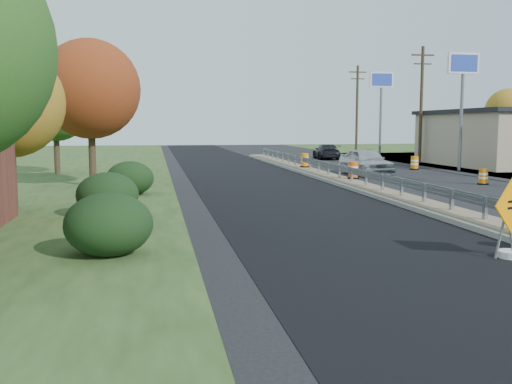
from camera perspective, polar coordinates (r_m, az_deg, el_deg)
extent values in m
plane|color=black|center=(22.25, 16.44, -1.55)|extent=(140.00, 140.00, 0.00)
cube|color=black|center=(30.36, 0.41, 0.87)|extent=(7.20, 120.00, 0.01)
cube|color=gray|center=(29.56, 9.54, 0.78)|extent=(1.60, 55.00, 0.18)
cube|color=brown|center=(29.55, 9.54, 1.01)|extent=(1.25, 55.00, 0.05)
cube|color=silver|center=(18.72, 21.95, -1.49)|extent=(0.10, 0.15, 0.70)
cube|color=silver|center=(20.43, 18.99, -0.72)|extent=(0.10, 0.15, 0.70)
cube|color=silver|center=(22.18, 16.49, -0.07)|extent=(0.10, 0.15, 0.70)
cube|color=silver|center=(23.98, 14.36, 0.48)|extent=(0.10, 0.15, 0.70)
cube|color=silver|center=(25.80, 12.53, 0.96)|extent=(0.10, 0.15, 0.70)
cube|color=silver|center=(27.65, 10.94, 1.37)|extent=(0.10, 0.15, 0.70)
cube|color=silver|center=(29.52, 9.56, 1.73)|extent=(0.10, 0.15, 0.70)
cube|color=silver|center=(31.40, 8.34, 2.04)|extent=(0.10, 0.15, 0.70)
cube|color=silver|center=(33.30, 7.25, 2.32)|extent=(0.10, 0.15, 0.70)
cube|color=silver|center=(35.21, 6.29, 2.57)|extent=(0.10, 0.15, 0.70)
cube|color=silver|center=(37.13, 5.42, 2.79)|extent=(0.10, 0.15, 0.70)
cube|color=silver|center=(39.05, 4.64, 2.99)|extent=(0.10, 0.15, 0.70)
cube|color=silver|center=(40.99, 3.93, 3.17)|extent=(0.10, 0.15, 0.70)
cube|color=silver|center=(42.93, 3.28, 3.33)|extent=(0.10, 0.15, 0.70)
cube|color=silver|center=(44.87, 2.69, 3.48)|extent=(0.10, 0.15, 0.70)
cube|color=silver|center=(46.82, 2.15, 3.62)|extent=(0.10, 0.15, 0.70)
cube|color=silver|center=(48.78, 1.66, 3.74)|extent=(0.10, 0.15, 0.70)
cube|color=silver|center=(50.73, 1.20, 3.86)|extent=(0.10, 0.15, 0.70)
cube|color=silver|center=(52.69, 0.77, 3.96)|extent=(0.10, 0.15, 0.70)
cube|color=silver|center=(30.44, 8.93, 2.27)|extent=(0.04, 46.00, 0.34)
cube|color=silver|center=(30.45, 8.93, 2.12)|extent=(0.06, 46.00, 0.03)
cube|color=silver|center=(30.43, 8.94, 2.42)|extent=(0.06, 46.00, 0.03)
cube|color=black|center=(45.38, 18.92, 4.46)|extent=(0.08, 7.20, 2.20)
cylinder|color=slate|center=(41.11, 19.82, 6.74)|extent=(0.22, 0.22, 6.80)
cube|color=white|center=(41.31, 20.03, 12.01)|extent=(2.20, 0.25, 1.40)
cube|color=#263FB2|center=(41.31, 20.03, 12.01)|extent=(1.90, 0.30, 1.10)
cylinder|color=slate|center=(53.72, 12.34, 6.87)|extent=(0.22, 0.22, 6.80)
cube|color=white|center=(53.87, 12.44, 10.92)|extent=(2.20, 0.25, 1.40)
cube|color=#263FB2|center=(53.87, 12.44, 10.92)|extent=(1.90, 0.30, 1.10)
cylinder|color=#473523|center=(48.68, 16.19, 8.33)|extent=(0.26, 0.26, 9.40)
cube|color=#473523|center=(48.97, 16.34, 13.01)|extent=(1.90, 0.12, 0.12)
cube|color=#473523|center=(48.90, 16.32, 12.20)|extent=(1.50, 0.10, 0.10)
cylinder|color=#473523|center=(62.49, 10.06, 8.07)|extent=(0.26, 0.26, 9.40)
cube|color=#473523|center=(62.72, 10.14, 11.72)|extent=(1.90, 0.12, 0.12)
cube|color=#473523|center=(62.67, 10.12, 11.09)|extent=(1.50, 0.10, 0.10)
ellipsoid|color=black|center=(13.94, -14.51, -3.13)|extent=(2.09, 2.09, 1.52)
ellipsoid|color=black|center=(19.90, -14.63, -0.24)|extent=(2.09, 2.09, 1.52)
ellipsoid|color=black|center=(25.83, -12.49, 1.37)|extent=(2.09, 2.09, 1.52)
cylinder|color=#473523|center=(22.36, -23.25, 1.62)|extent=(0.36, 0.36, 2.64)
sphere|color=#AE8125|center=(22.31, -23.56, 8.23)|extent=(3.96, 3.96, 3.96)
cylinder|color=#473523|center=(29.90, -16.06, 3.68)|extent=(0.36, 0.36, 3.30)
sphere|color=brown|center=(29.91, -16.26, 9.86)|extent=(4.95, 4.95, 4.95)
cylinder|color=#473523|center=(38.23, -19.29, 3.83)|extent=(0.36, 0.36, 2.86)
sphere|color=#234B19|center=(38.21, -19.46, 8.02)|extent=(4.29, 4.29, 4.29)
cylinder|color=#473523|center=(64.60, 23.78, 4.75)|extent=(0.36, 0.36, 3.08)
sphere|color=#AE8125|center=(64.60, 23.91, 7.42)|extent=(4.62, 4.62, 4.62)
cylinder|color=white|center=(14.64, 24.15, -5.72)|extent=(0.60, 0.60, 0.17)
cube|color=slate|center=(14.39, 23.24, -4.05)|extent=(0.34, 0.19, 1.04)
cube|color=slate|center=(14.60, 24.12, -3.94)|extent=(0.15, 0.26, 1.06)
cylinder|color=black|center=(30.97, 9.68, 1.38)|extent=(0.62, 0.62, 0.08)
cylinder|color=#E95009|center=(30.94, 9.70, 2.18)|extent=(0.49, 0.49, 0.87)
cylinder|color=white|center=(30.93, 9.70, 2.45)|extent=(0.51, 0.51, 0.11)
cylinder|color=white|center=(30.94, 9.70, 2.03)|extent=(0.51, 0.51, 0.11)
cylinder|color=black|center=(39.17, 4.89, 2.55)|extent=(0.65, 0.65, 0.09)
cylinder|color=orange|center=(39.14, 4.90, 3.21)|extent=(0.52, 0.52, 0.91)
cylinder|color=white|center=(39.13, 4.90, 3.43)|extent=(0.53, 0.53, 0.12)
cylinder|color=white|center=(39.14, 4.90, 3.08)|extent=(0.53, 0.53, 0.12)
cylinder|color=black|center=(32.10, 21.74, 0.77)|extent=(0.56, 0.56, 0.07)
cylinder|color=orange|center=(32.07, 21.77, 1.46)|extent=(0.45, 0.45, 0.78)
cylinder|color=white|center=(32.05, 21.78, 1.69)|extent=(0.46, 0.46, 0.10)
cylinder|color=white|center=(32.07, 21.77, 1.33)|extent=(0.46, 0.46, 0.10)
cylinder|color=black|center=(41.36, 15.55, 2.23)|extent=(0.64, 0.64, 0.08)
cylinder|color=orange|center=(41.33, 15.57, 2.84)|extent=(0.51, 0.51, 0.89)
cylinder|color=white|center=(41.32, 15.58, 3.05)|extent=(0.52, 0.52, 0.12)
cylinder|color=white|center=(41.33, 15.57, 2.72)|extent=(0.52, 0.52, 0.12)
cylinder|color=black|center=(52.74, 11.20, 3.26)|extent=(0.64, 0.64, 0.08)
cylinder|color=orange|center=(52.71, 11.21, 3.74)|extent=(0.51, 0.51, 0.89)
cylinder|color=white|center=(52.71, 11.21, 3.90)|extent=(0.52, 0.52, 0.12)
cylinder|color=white|center=(52.72, 11.21, 3.65)|extent=(0.52, 0.52, 0.12)
imported|color=silver|center=(36.09, 10.93, 3.01)|extent=(2.29, 5.05, 1.68)
imported|color=black|center=(52.75, 7.04, 4.03)|extent=(2.42, 4.90, 1.37)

